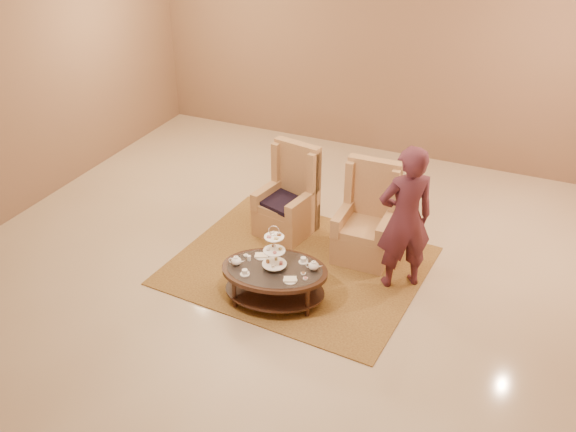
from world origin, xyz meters
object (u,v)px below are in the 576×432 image
at_px(armchair_left, 289,204).
at_px(person, 405,219).
at_px(tea_table, 275,274).
at_px(armchair_right, 367,226).

height_order(armchair_left, person, person).
bearing_deg(person, tea_table, 0.78).
bearing_deg(armchair_right, tea_table, -116.41).
xyz_separation_m(tea_table, armchair_left, (-0.46, 1.41, 0.05)).
bearing_deg(armchair_left, person, -8.19).
height_order(armchair_left, armchair_right, armchair_right).
relative_size(tea_table, person, 0.76).
relative_size(tea_table, armchair_left, 1.11).
bearing_deg(person, armchair_right, -74.06).
relative_size(armchair_right, person, 0.70).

